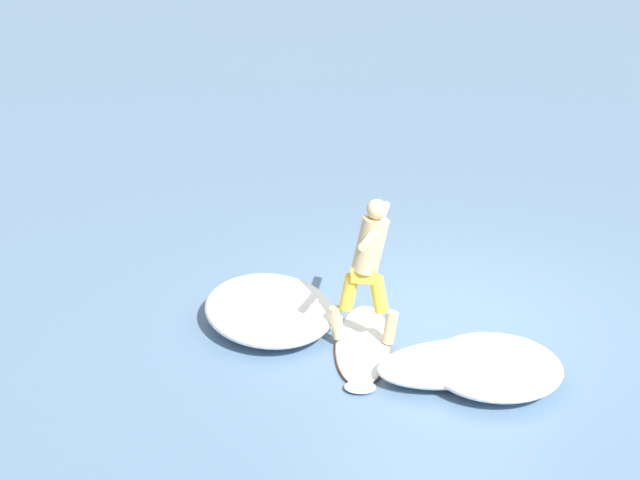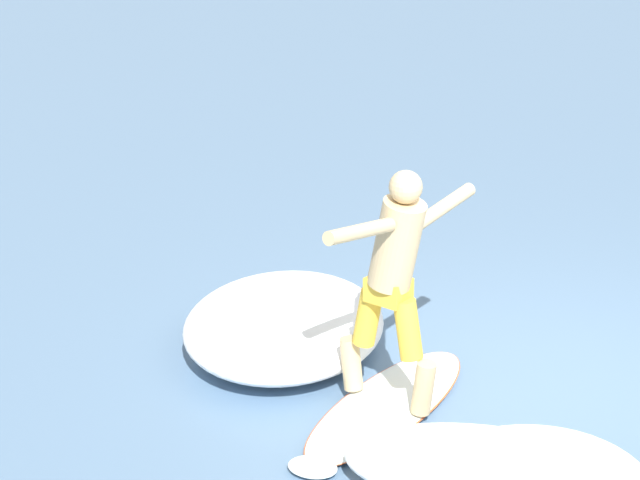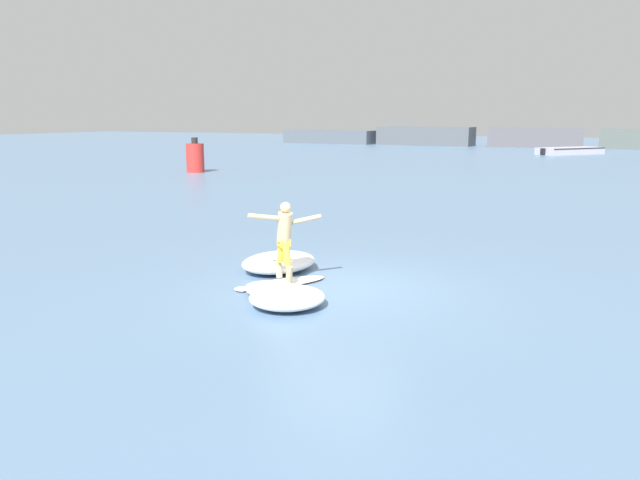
% 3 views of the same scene
% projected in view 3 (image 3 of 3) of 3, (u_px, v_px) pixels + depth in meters
% --- Properties ---
extents(ground_plane, '(200.00, 200.00, 0.00)m').
position_uv_depth(ground_plane, '(340.00, 289.00, 12.28)').
color(ground_plane, slate).
extents(rock_jetty_breakwater, '(73.04, 4.38, 5.94)m').
position_uv_depth(rock_jetty_breakwater, '(620.00, 139.00, 65.04)').
color(rock_jetty_breakwater, '#4D545D').
rests_on(rock_jetty_breakwater, ground).
extents(surfboard, '(1.53, 1.92, 0.21)m').
position_uv_depth(surfboard, '(283.00, 283.00, 12.56)').
color(surfboard, white).
rests_on(surfboard, ground).
extents(surfer, '(1.08, 1.21, 1.62)m').
position_uv_depth(surfer, '(284.00, 235.00, 12.35)').
color(surfer, tan).
rests_on(surfer, surfboard).
extents(small_boat_offshore, '(5.73, 6.54, 0.60)m').
position_uv_depth(small_boat_offshore, '(571.00, 150.00, 56.19)').
color(small_boat_offshore, '#ACA7B5').
rests_on(small_boat_offshore, ground).
extents(channel_marker_buoy, '(1.07, 1.07, 2.09)m').
position_uv_depth(channel_marker_buoy, '(195.00, 158.00, 37.75)').
color(channel_marker_buoy, red).
rests_on(channel_marker_buoy, ground).
extents(wave_foam_at_tail, '(1.77, 2.08, 0.39)m').
position_uv_depth(wave_foam_at_tail, '(279.00, 262.00, 13.67)').
color(wave_foam_at_tail, white).
rests_on(wave_foam_at_tail, ground).
extents(wave_foam_at_nose, '(1.86, 1.34, 0.30)m').
position_uv_depth(wave_foam_at_nose, '(280.00, 293.00, 11.44)').
color(wave_foam_at_nose, white).
rests_on(wave_foam_at_nose, ground).
extents(wave_foam_beside, '(1.59, 1.60, 0.34)m').
position_uv_depth(wave_foam_beside, '(287.00, 297.00, 11.09)').
color(wave_foam_beside, white).
rests_on(wave_foam_beside, ground).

